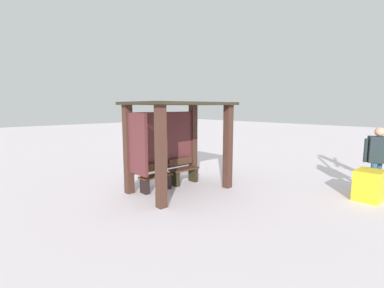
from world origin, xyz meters
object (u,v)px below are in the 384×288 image
at_px(person_walking, 378,156).
at_px(grit_bin, 369,185).
at_px(bus_shelter, 172,131).
at_px(bench_left_inside, 155,179).
at_px(bench_center_inside, 184,172).

distance_m(person_walking, grit_bin, 0.85).
distance_m(bus_shelter, bench_left_inside, 1.36).
bearing_deg(bench_center_inside, bench_left_inside, 179.91).
distance_m(bench_center_inside, person_walking, 5.06).
xyz_separation_m(bench_left_inside, person_walking, (3.90, -4.10, 0.71)).
height_order(bench_center_inside, person_walking, person_walking).
xyz_separation_m(bus_shelter, bench_left_inside, (-0.40, 0.23, -1.28)).
xyz_separation_m(person_walking, grit_bin, (-0.54, -0.01, -0.66)).
bearing_deg(person_walking, bus_shelter, 132.08).
relative_size(bus_shelter, bench_left_inside, 2.94).
bearing_deg(bench_center_inside, person_walking, -54.81).
bearing_deg(grit_bin, bus_shelter, 127.32).
height_order(bus_shelter, grit_bin, bus_shelter).
relative_size(bench_left_inside, bench_center_inside, 1.00).
bearing_deg(bench_center_inside, bus_shelter, -159.25).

